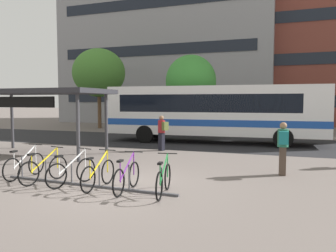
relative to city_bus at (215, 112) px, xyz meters
The scene contains 17 objects.
ground 10.78m from the city_bus, 92.60° to the right, with size 200.00×200.00×0.00m, color #6B605B.
bus_lane_asphalt 1.84m from the city_bus, behind, with size 80.00×7.20×0.01m, color #232326.
city_bus is the anchor object (origin of this frame).
bike_rack 11.10m from the city_bus, 97.13° to the right, with size 5.53×0.34×0.70m.
parked_bicycle_white_0 11.37m from the city_bus, 109.01° to the right, with size 0.52×1.72×0.99m.
parked_bicycle_yellow_1 11.35m from the city_bus, 103.99° to the right, with size 0.54×1.70×0.99m.
parked_bicycle_white_2 11.17m from the city_bus, 99.21° to the right, with size 0.64×1.67×0.99m.
parked_bicycle_yellow_3 11.10m from the city_bus, 94.63° to the right, with size 0.52×1.72×0.99m.
parked_bicycle_purple_4 11.11m from the city_bus, 90.07° to the right, with size 0.52×1.72×0.99m.
parked_bicycle_green_5 11.12m from the city_bus, 84.84° to the right, with size 0.52×1.71×0.99m.
transit_shelter 9.34m from the city_bus, 133.94° to the right, with size 6.18×2.98×2.88m.
commuter_olive_pack_0 4.32m from the city_bus, 114.05° to the right, with size 0.60×0.51×1.68m.
commuter_teal_pack_1 8.54m from the city_bus, 63.69° to the right, with size 0.37×0.54×1.69m.
street_tree_1 14.00m from the city_bus, 149.19° to the left, with size 4.58×4.58×6.97m.
street_tree_2 4.71m from the city_bus, 124.21° to the left, with size 3.46×3.46×5.54m.
building_left_wing 22.52m from the city_bus, 114.81° to the left, with size 23.53×13.17×14.26m.
building_centre_block 31.14m from the city_bus, 88.17° to the left, with size 14.59×10.12×11.23m.
Camera 1 is at (4.34, -8.08, 2.34)m, focal length 35.67 mm.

